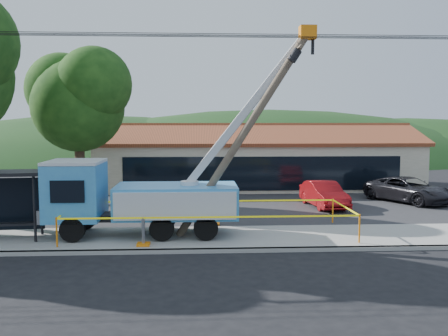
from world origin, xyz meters
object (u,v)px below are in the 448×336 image
leaning_pole (249,125)px  car_dark (408,204)px  car_red (324,209)px  car_white (10,208)px  bus_shelter (7,189)px  utility_truck (137,195)px  car_silver (13,212)px

leaning_pole → car_dark: 13.84m
leaning_pole → car_red: 9.49m
car_white → leaning_pole: bearing=-122.0°
bus_shelter → car_dark: bus_shelter is taller
utility_truck → car_red: size_ratio=2.56×
bus_shelter → car_silver: 7.19m
car_dark → car_white: bearing=151.0°
utility_truck → bus_shelter: utility_truck is taller
utility_truck → leaning_pole: (4.58, -0.28, 2.89)m
leaning_pole → car_dark: (10.21, 8.08, -4.69)m
car_dark → bus_shelter: bearing=172.8°
car_red → car_white: car_red is taller
car_silver → utility_truck: bearing=-58.0°
car_silver → car_dark: car_silver is taller
leaning_pole → car_dark: size_ratio=1.60×
leaning_pole → car_red: size_ratio=1.96×
leaning_pole → car_white: bearing=147.8°
utility_truck → car_dark: bearing=27.8°
leaning_pole → utility_truck: bearing=176.5°
car_silver → car_white: size_ratio=1.06×
leaning_pole → car_silver: leaning_pole is taller
utility_truck → bus_shelter: size_ratio=3.69×
utility_truck → bus_shelter: 5.12m
car_white → bus_shelter: bearing=-159.8°
utility_truck → car_white: 11.21m
bus_shelter → car_white: bearing=103.9°
utility_truck → bus_shelter: bearing=-176.4°
car_dark → utility_truck: bearing=178.4°
utility_truck → car_dark: 16.82m
leaning_pole → car_silver: size_ratio=1.72×
car_red → car_white: bearing=169.6°
car_silver → car_white: car_silver is taller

